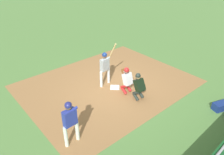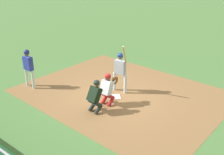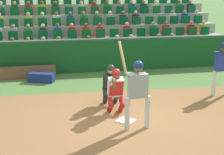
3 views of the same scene
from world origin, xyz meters
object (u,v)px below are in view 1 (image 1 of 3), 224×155
batter_at_plate (105,65)px  home_plate_umpire (139,85)px  on_deck_batter (70,119)px  catcher_crouching (127,79)px  equipment_duffel_bag (223,105)px  home_plate_marker (115,87)px

batter_at_plate → home_plate_umpire: bearing=-81.1°
on_deck_batter → catcher_crouching: bearing=14.0°
equipment_duffel_bag → on_deck_batter: 6.44m
catcher_crouching → equipment_duffel_bag: size_ratio=1.37×
catcher_crouching → home_plate_umpire: (0.01, -0.72, -0.03)m
catcher_crouching → equipment_duffel_bag: catcher_crouching is taller
home_plate_marker → on_deck_batter: size_ratio=0.25×
catcher_crouching → equipment_duffel_bag: bearing=-60.8°
home_plate_umpire → on_deck_batter: on_deck_batter is taller
home_plate_marker → batter_at_plate: 1.20m
home_plate_marker → home_plate_umpire: 1.53m
equipment_duffel_bag → home_plate_marker: bearing=138.1°
home_plate_umpire → equipment_duffel_bag: bearing=-55.2°
home_plate_umpire → equipment_duffel_bag: (2.06, -2.96, -0.53)m
home_plate_umpire → on_deck_batter: bearing=-177.0°
home_plate_umpire → home_plate_marker: bearing=96.4°
batter_at_plate → equipment_duffel_bag: 5.48m
batter_at_plate → equipment_duffel_bag: (2.36, -4.87, -0.92)m
batter_at_plate → equipment_duffel_bag: bearing=-64.2°
home_plate_marker → catcher_crouching: (0.15, -0.64, 0.71)m
catcher_crouching → home_plate_umpire: catcher_crouching is taller
home_plate_marker → equipment_duffel_bag: size_ratio=0.46×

